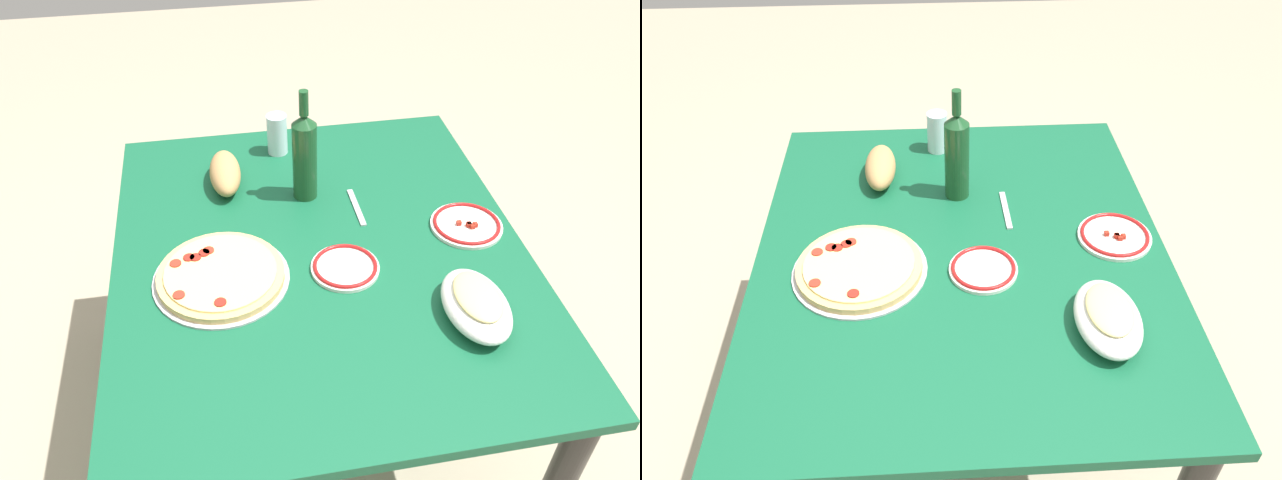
# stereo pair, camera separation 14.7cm
# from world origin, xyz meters

# --- Properties ---
(ground_plane) EXTENTS (8.00, 8.00, 0.00)m
(ground_plane) POSITION_xyz_m (0.00, 0.00, 0.00)
(ground_plane) COLOR tan
(ground_plane) RESTS_ON ground
(dining_table) EXTENTS (1.26, 1.08, 0.76)m
(dining_table) POSITION_xyz_m (0.00, 0.00, 0.65)
(dining_table) COLOR #145938
(dining_table) RESTS_ON ground
(pepperoni_pizza) EXTENTS (0.34, 0.34, 0.03)m
(pepperoni_pizza) POSITION_xyz_m (-0.07, 0.26, 0.77)
(pepperoni_pizza) COLOR #B7B7BC
(pepperoni_pizza) RESTS_ON dining_table
(baked_pasta_dish) EXTENTS (0.24, 0.15, 0.08)m
(baked_pasta_dish) POSITION_xyz_m (-0.30, -0.31, 0.80)
(baked_pasta_dish) COLOR white
(baked_pasta_dish) RESTS_ON dining_table
(wine_bottle) EXTENTS (0.07, 0.07, 0.33)m
(wine_bottle) POSITION_xyz_m (0.24, 0.00, 0.90)
(wine_bottle) COLOR #194723
(wine_bottle) RESTS_ON dining_table
(water_glass) EXTENTS (0.06, 0.06, 0.13)m
(water_glass) POSITION_xyz_m (0.49, 0.05, 0.82)
(water_glass) COLOR silver
(water_glass) RESTS_ON dining_table
(side_plate_near) EXTENTS (0.18, 0.18, 0.02)m
(side_plate_near) POSITION_xyz_m (-0.09, -0.05, 0.77)
(side_plate_near) COLOR white
(side_plate_near) RESTS_ON dining_table
(side_plate_far) EXTENTS (0.20, 0.20, 0.02)m
(side_plate_far) POSITION_xyz_m (0.02, -0.41, 0.77)
(side_plate_far) COLOR white
(side_plate_far) RESTS_ON dining_table
(bread_loaf) EXTENTS (0.22, 0.09, 0.08)m
(bread_loaf) POSITION_xyz_m (0.34, 0.22, 0.80)
(bread_loaf) COLOR tan
(bread_loaf) RESTS_ON dining_table
(fork_right) EXTENTS (0.17, 0.02, 0.00)m
(fork_right) POSITION_xyz_m (0.16, -0.13, 0.76)
(fork_right) COLOR #B7B7BC
(fork_right) RESTS_ON dining_table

